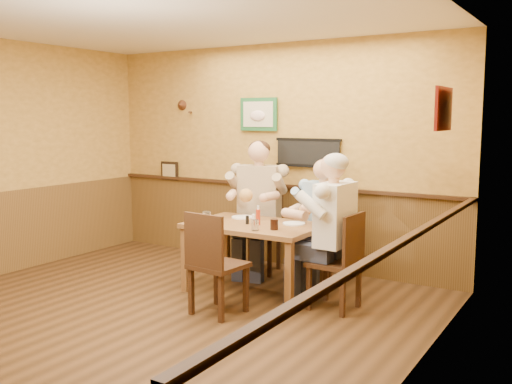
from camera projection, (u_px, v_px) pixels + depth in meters
room at (159, 139)px, 5.21m from camera, size 5.02×5.03×2.81m
dining_table at (255, 232)px, 6.12m from camera, size 1.40×0.90×0.75m
chair_back_left at (259, 231)px, 6.93m from camera, size 0.56×0.56×1.01m
chair_back_right at (323, 244)px, 6.52m from camera, size 0.43×0.43×0.89m
chair_right_end at (334, 261)px, 5.59m from camera, size 0.47×0.47×0.97m
chair_near_side at (219, 263)px, 5.45m from camera, size 0.50×0.50×1.00m
diner_tan_shirt at (260, 214)px, 6.90m from camera, size 0.80×0.80×1.44m
diner_blue_polo at (324, 227)px, 6.50m from camera, size 0.61×0.61×1.27m
diner_white_elder at (335, 240)px, 5.56m from camera, size 0.66×0.66×1.38m
water_glass_left at (207, 217)px, 6.11m from camera, size 0.10×0.10×0.13m
water_glass_mid at (255, 225)px, 5.72m from camera, size 0.09×0.09×0.11m
cola_tumbler at (274, 224)px, 5.77m from camera, size 0.09×0.09×0.11m
hot_sauce_bottle at (258, 216)px, 6.03m from camera, size 0.06×0.06×0.18m
salt_shaker at (254, 218)px, 6.19m from camera, size 0.04×0.04×0.09m
pepper_shaker at (247, 220)px, 6.08m from camera, size 0.04×0.04×0.09m
plate_far_left at (243, 217)px, 6.45m from camera, size 0.33×0.33×0.02m
plate_far_right at (294, 223)px, 6.07m from camera, size 0.29×0.29×0.02m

